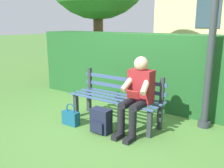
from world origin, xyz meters
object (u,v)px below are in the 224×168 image
at_px(park_bench, 117,98).
at_px(person_seated, 137,93).
at_px(backpack, 101,121).
at_px(handbag, 71,117).

relative_size(park_bench, person_seated, 1.39).
bearing_deg(park_bench, backpack, 94.51).
distance_m(park_bench, person_seated, 0.54).
height_order(park_bench, handbag, park_bench).
xyz_separation_m(backpack, handbag, (0.61, 0.05, -0.06)).
bearing_deg(person_seated, handbag, 21.51).
bearing_deg(backpack, park_bench, -85.49).
distance_m(backpack, handbag, 0.61).
xyz_separation_m(park_bench, handbag, (0.56, 0.58, -0.30)).
distance_m(person_seated, handbag, 1.22).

